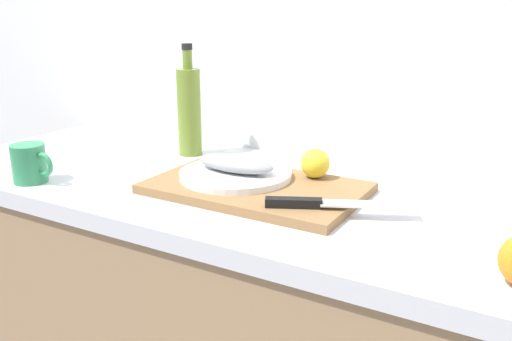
{
  "coord_description": "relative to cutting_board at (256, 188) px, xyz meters",
  "views": [
    {
      "loc": [
        0.44,
        -1.01,
        1.3
      ],
      "look_at": [
        -0.14,
        -0.03,
        0.95
      ],
      "focal_mm": 38.57,
      "sensor_mm": 36.0,
      "label": 1
    }
  ],
  "objects": [
    {
      "name": "white_plate",
      "position": [
        -0.06,
        0.01,
        0.02
      ],
      "size": [
        0.25,
        0.25,
        0.01
      ],
      "primitive_type": "cylinder",
      "color": "white",
      "rests_on": "cutting_board"
    },
    {
      "name": "fish_fillet",
      "position": [
        -0.06,
        0.01,
        0.04
      ],
      "size": [
        0.19,
        0.08,
        0.04
      ],
      "primitive_type": "ellipsoid",
      "color": "gray",
      "rests_on": "white_plate"
    },
    {
      "name": "olive_oil_bottle",
      "position": [
        -0.32,
        0.19,
        0.11
      ],
      "size": [
        0.06,
        0.06,
        0.3
      ],
      "color": "olive",
      "rests_on": "kitchen_counter"
    },
    {
      "name": "back_wall",
      "position": [
        0.14,
        0.35,
        0.34
      ],
      "size": [
        3.2,
        0.05,
        2.5
      ],
      "primitive_type": "cube",
      "color": "white",
      "rests_on": "ground_plane"
    },
    {
      "name": "lemon_0",
      "position": [
        0.09,
        0.11,
        0.04
      ],
      "size": [
        0.07,
        0.07,
        0.07
      ],
      "primitive_type": "sphere",
      "color": "yellow",
      "rests_on": "cutting_board"
    },
    {
      "name": "chef_knife",
      "position": [
        0.18,
        -0.07,
        0.02
      ],
      "size": [
        0.27,
        0.15,
        0.02
      ],
      "rotation": [
        0.0,
        0.0,
        0.45
      ],
      "color": "silver",
      "rests_on": "cutting_board"
    },
    {
      "name": "coffee_mug_0",
      "position": [
        -0.49,
        -0.2,
        0.04
      ],
      "size": [
        0.12,
        0.08,
        0.09
      ],
      "color": "#338C59",
      "rests_on": "kitchen_counter"
    },
    {
      "name": "cutting_board",
      "position": [
        0.0,
        0.0,
        0.0
      ],
      "size": [
        0.46,
        0.29,
        0.02
      ],
      "primitive_type": "cube",
      "color": "olive",
      "rests_on": "kitchen_counter"
    }
  ]
}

